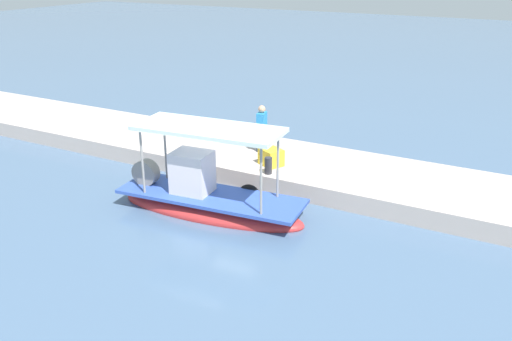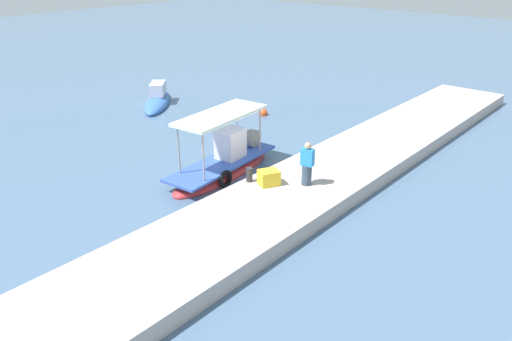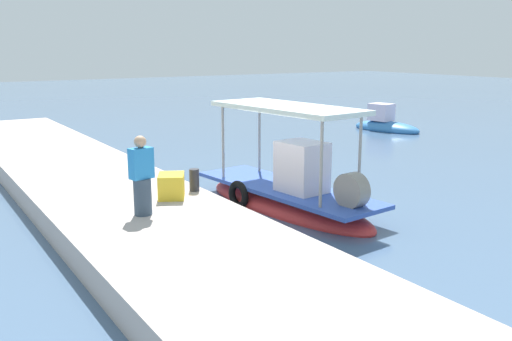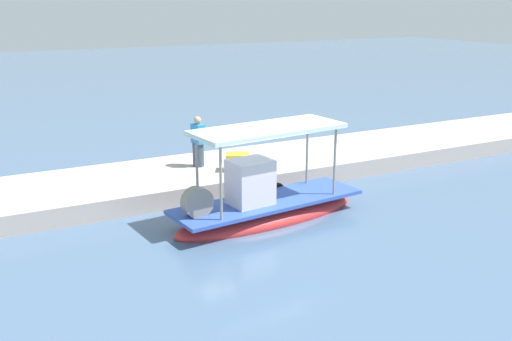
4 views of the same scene
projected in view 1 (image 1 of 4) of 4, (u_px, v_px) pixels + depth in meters
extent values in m
plane|color=slate|center=(204.00, 206.00, 16.33)|extent=(120.00, 120.00, 0.00)
cube|color=#BDAEA5|center=(259.00, 160.00, 19.14)|extent=(36.00, 3.79, 0.59)
ellipsoid|color=red|center=(211.00, 210.00, 15.94)|extent=(5.90, 2.20, 0.80)
cube|color=#3656B2|center=(211.00, 196.00, 15.78)|extent=(5.67, 2.18, 0.10)
cube|color=silver|center=(192.00, 174.00, 15.76)|extent=(1.18, 1.01, 1.32)
cylinder|color=gray|center=(142.00, 163.00, 15.56)|extent=(0.07, 0.07, 2.04)
cylinder|color=gray|center=(165.00, 150.00, 16.62)|extent=(0.07, 0.07, 2.04)
cylinder|color=gray|center=(261.00, 183.00, 14.22)|extent=(0.07, 0.07, 2.04)
cylinder|color=gray|center=(278.00, 167.00, 15.29)|extent=(0.07, 0.07, 2.04)
cube|color=white|center=(208.00, 129.00, 15.03)|extent=(4.33, 2.05, 0.12)
torus|color=black|center=(249.00, 196.00, 16.27)|extent=(0.75, 0.25, 0.74)
cylinder|color=gray|center=(146.00, 172.00, 16.42)|extent=(0.83, 0.43, 0.80)
cylinder|color=#354658|center=(262.00, 141.00, 19.03)|extent=(0.43, 0.43, 0.77)
cube|color=#2887D5|center=(262.00, 121.00, 18.77)|extent=(0.34, 0.51, 0.64)
sphere|color=tan|center=(262.00, 109.00, 18.60)|extent=(0.25, 0.25, 0.25)
cylinder|color=#2D2D33|center=(268.00, 166.00, 17.09)|extent=(0.24, 0.24, 0.54)
cube|color=yellow|center=(271.00, 157.00, 17.80)|extent=(0.91, 0.85, 0.56)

